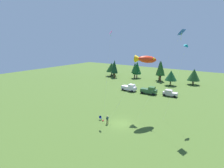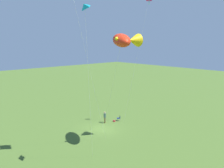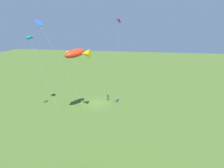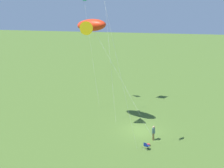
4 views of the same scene
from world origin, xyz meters
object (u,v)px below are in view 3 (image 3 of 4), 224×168
Objects in this scene: folding_chair at (117,100)px; kite_large_fish at (78,53)px; backpack_on_grass at (114,101)px; kite_diamond_rainbow at (119,27)px; kite_diamond_blue at (40,25)px; person_kite_flyer at (108,96)px; kite_delta_teal at (29,38)px.

kite_large_fish is at bearing 86.26° from folding_chair.
backpack_on_grass is 0.02× the size of kite_large_fish.
folding_chair is at bearing -81.81° from kite_diamond_rainbow.
kite_diamond_blue is at bearing 30.06° from backpack_on_grass.
person_kite_flyer is 2.50m from folding_chair.
folding_chair is at bearing -131.38° from person_kite_flyer.
kite_diamond_rainbow is at bearing 135.49° from folding_chair.
backpack_on_grass is 17.40m from kite_diamond_rainbow.
kite_delta_teal reaches higher than kite_large_fish.
kite_delta_teal is at bearing 75.96° from kite_diamond_blue.
folding_chair is 0.97m from backpack_on_grass.
kite_diamond_blue is at bearing 100.98° from person_kite_flyer.
folding_chair is 15.31m from kite_large_fish.
kite_diamond_rainbow is (-0.67, 4.63, 16.27)m from folding_chair.
folding_chair reaches higher than backpack_on_grass.
person_kite_flyer is at bearing -137.66° from kite_delta_teal.
person_kite_flyer is 5.44× the size of backpack_on_grass.
kite_diamond_rainbow is at bearing -160.78° from kite_delta_teal.
person_kite_flyer reaches higher than backpack_on_grass.
person_kite_flyer is 0.13× the size of kite_large_fish.
folding_chair is 2.56× the size of backpack_on_grass.
kite_large_fish is (3.98, 7.97, 11.38)m from person_kite_flyer.
person_kite_flyer is 16.89m from kite_diamond_rainbow.
kite_diamond_rainbow is (-3.00, 5.35, 15.74)m from person_kite_flyer.
backpack_on_grass is 15.38m from kite_large_fish.
backpack_on_grass is (-1.46, 0.51, -0.91)m from person_kite_flyer.
kite_delta_teal is (11.37, 10.36, 14.17)m from person_kite_flyer.
person_kite_flyer is at bearing -144.78° from kite_diamond_blue.
kite_delta_teal reaches higher than folding_chair.
folding_chair is 0.05× the size of kite_diamond_rainbow.
backpack_on_grass is at bearing -142.49° from kite_delta_teal.
backpack_on_grass is at bearing -126.11° from kite_large_fish.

